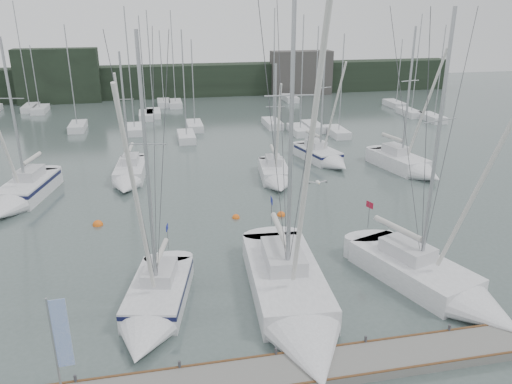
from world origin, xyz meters
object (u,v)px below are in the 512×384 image
sailboat_near_left (153,309)px  buoy_c (98,225)px  sailboat_mid_e (410,166)px  sailboat_mid_d (325,157)px  sailboat_mid_c (276,177)px  sailboat_near_right (444,288)px  dock_banner (59,339)px  buoy_a (236,218)px  buoy_b (281,215)px  sailboat_mid_b (129,176)px  sailboat_near_center (296,308)px  sailboat_mid_a (20,195)px

sailboat_near_left → buoy_c: 12.39m
sailboat_near_left → buoy_c: size_ratio=20.20×
sailboat_mid_e → sailboat_mid_d: bearing=133.6°
sailboat_mid_c → sailboat_mid_d: 7.33m
sailboat_mid_c → buoy_c: bearing=-150.4°
sailboat_near_right → dock_banner: sailboat_near_right is taller
buoy_c → sailboat_mid_d: bearing=27.4°
sailboat_mid_e → buoy_a: (-16.81, -6.76, -0.62)m
buoy_b → buoy_c: bearing=175.9°
sailboat_mid_c → dock_banner: sailboat_mid_c is taller
sailboat_near_left → sailboat_mid_b: (-1.73, 20.32, -0.02)m
sailboat_mid_b → buoy_b: sailboat_mid_b is taller
sailboat_near_left → sailboat_near_center: bearing=1.0°
sailboat_mid_a → sailboat_mid_d: bearing=23.3°
sailboat_near_right → sailboat_mid_a: 30.28m
sailboat_mid_c → buoy_c: size_ratio=14.90×
sailboat_mid_d → sailboat_mid_e: sailboat_mid_e is taller
sailboat_near_center → sailboat_mid_c: size_ratio=1.69×
dock_banner → buoy_b: bearing=48.9°
sailboat_near_center → dock_banner: bearing=-156.8°
sailboat_near_right → sailboat_mid_b: sailboat_near_right is taller
sailboat_mid_e → buoy_c: size_ratio=19.03×
sailboat_near_center → buoy_b: sailboat_near_center is taller
buoy_c → sailboat_near_center: bearing=-52.3°
buoy_b → sailboat_mid_d: bearing=57.4°
sailboat_mid_a → sailboat_mid_e: size_ratio=0.97×
sailboat_mid_b → sailboat_mid_d: size_ratio=0.97×
sailboat_mid_e → buoy_b: (-13.57, -6.97, -0.62)m
sailboat_near_right → sailboat_mid_b: bearing=108.2°
buoy_c → buoy_a: bearing=-4.2°
sailboat_mid_b → buoy_b: size_ratio=18.77×
sailboat_near_left → sailboat_mid_b: sailboat_near_left is taller
sailboat_near_left → sailboat_mid_e: 28.89m
sailboat_near_left → buoy_b: (9.09, 10.94, -0.56)m
sailboat_near_right → dock_banner: size_ratio=3.57×
buoy_a → buoy_c: size_ratio=0.78×
sailboat_near_left → sailboat_mid_d: bearing=66.3°
buoy_b → buoy_c: buoy_c is taller
sailboat_mid_d → sailboat_mid_c: bearing=-157.0°
dock_banner → sailboat_mid_c: bearing=55.9°
sailboat_mid_e → buoy_b: sailboat_mid_e is taller
sailboat_near_left → buoy_c: bearing=119.3°
sailboat_near_left → buoy_b: size_ratio=23.24×
sailboat_near_left → buoy_a: size_ratio=26.05×
sailboat_near_right → sailboat_mid_a: (-24.18, 18.22, 0.07)m
sailboat_mid_d → buoy_a: 15.14m
sailboat_near_center → sailboat_mid_b: (-8.37, 21.67, -0.08)m
sailboat_mid_a → sailboat_mid_c: sailboat_mid_a is taller
buoy_a → buoy_b: (3.24, -0.21, 0.00)m
sailboat_mid_c → dock_banner: size_ratio=2.45×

